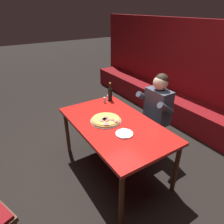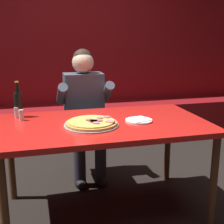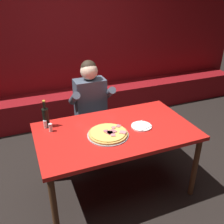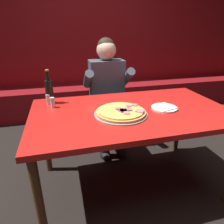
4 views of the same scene
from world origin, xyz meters
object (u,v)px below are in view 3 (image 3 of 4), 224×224
Objects in this scene: pizza at (108,134)px; beer_bottle at (46,117)px; plate_white_paper at (141,126)px; shaker_oregano at (51,128)px; shaker_red_pepper_flakes at (45,124)px; main_dining_table at (116,136)px; diner_seated_blue_shirt at (92,107)px.

pizza is 1.38× the size of beer_bottle.
shaker_oregano is (-0.88, 0.26, 0.03)m from plate_white_paper.
shaker_red_pepper_flakes is (-0.02, -0.02, -0.07)m from beer_bottle.
pizza is 0.66m from beer_bottle.
pizza is (-0.11, -0.07, 0.09)m from main_dining_table.
pizza is 0.58m from shaker_oregano.
pizza is 0.77m from diner_seated_blue_shirt.
shaker_red_pepper_flakes reaches higher than main_dining_table.
beer_bottle reaches higher than shaker_oregano.
shaker_oregano is at bearing -79.76° from beer_bottle.
diner_seated_blue_shirt reaches higher than shaker_red_pepper_flakes.
plate_white_paper is 2.44× the size of shaker_red_pepper_flakes.
beer_bottle is at bearing 56.90° from shaker_red_pepper_flakes.
pizza is 0.38m from plate_white_paper.
beer_bottle is at bearing 142.82° from pizza.
shaker_red_pepper_flakes is 0.07× the size of diner_seated_blue_shirt.
beer_bottle is at bearing -149.07° from diner_seated_blue_shirt.
main_dining_table is at bearing -19.23° from shaker_oregano.
plate_white_paper is 0.79m from diner_seated_blue_shirt.
shaker_red_pepper_flakes reaches higher than plate_white_paper.
diner_seated_blue_shirt is at bearing 111.57° from plate_white_paper.
main_dining_table is at bearing -27.47° from beer_bottle.
shaker_oregano is 0.07× the size of diner_seated_blue_shirt.
shaker_red_pepper_flakes is at bearing 154.89° from main_dining_table.
pizza is 1.92× the size of plate_white_paper.
diner_seated_blue_shirt is (0.59, 0.48, -0.09)m from shaker_oregano.
main_dining_table is 1.24× the size of diner_seated_blue_shirt.
pizza reaches higher than plate_white_paper.
main_dining_table is at bearing 31.92° from pizza.
shaker_oregano reaches higher than plate_white_paper.
diner_seated_blue_shirt reaches higher than shaker_oregano.
pizza is at bearing -96.36° from diner_seated_blue_shirt.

